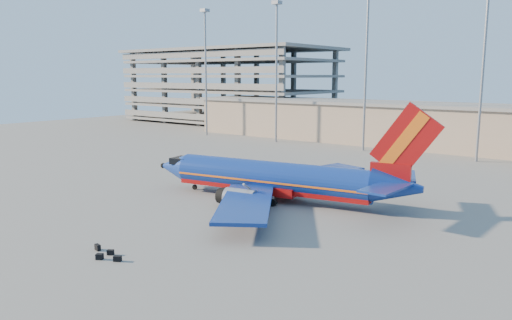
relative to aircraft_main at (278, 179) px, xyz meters
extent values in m
plane|color=slate|center=(-4.34, -5.42, -2.42)|extent=(220.00, 220.00, 0.00)
cube|color=gray|center=(5.66, 52.58, 1.58)|extent=(120.00, 15.00, 8.00)
cube|color=slate|center=(5.66, 52.58, 5.78)|extent=(122.00, 16.00, 0.60)
cube|color=slate|center=(-66.34, 68.58, -1.42)|extent=(60.00, 30.00, 0.70)
cube|color=slate|center=(-66.34, 68.58, 2.78)|extent=(60.00, 30.00, 0.70)
cube|color=slate|center=(-66.34, 68.58, 6.98)|extent=(60.00, 30.00, 0.70)
cube|color=slate|center=(-66.34, 68.58, 11.18)|extent=(60.00, 30.00, 0.70)
cube|color=slate|center=(-66.34, 68.58, 15.38)|extent=(60.00, 30.00, 0.70)
cube|color=slate|center=(-66.34, 68.58, 18.58)|extent=(62.00, 32.00, 0.80)
cube|color=slate|center=(-66.34, 81.58, 8.08)|extent=(1.20, 1.20, 21.00)
cylinder|color=gray|center=(-49.34, 40.58, 11.58)|extent=(0.44, 0.44, 28.00)
cube|color=gray|center=(-49.34, 40.58, 25.88)|extent=(1.60, 1.60, 0.70)
cylinder|color=gray|center=(-29.34, 40.58, 11.58)|extent=(0.44, 0.44, 28.00)
cube|color=gray|center=(-29.34, 40.58, 25.88)|extent=(1.60, 1.60, 0.70)
cylinder|color=gray|center=(-9.34, 40.58, 11.58)|extent=(0.44, 0.44, 28.00)
cylinder|color=gray|center=(10.66, 40.58, 11.58)|extent=(0.44, 0.44, 28.00)
cylinder|color=navy|center=(-0.79, -0.14, 0.15)|extent=(23.13, 7.37, 3.52)
cube|color=#A20D0D|center=(-0.79, -0.14, -0.75)|extent=(23.02, 6.71, 1.24)
cube|color=orange|center=(-0.79, -0.14, -0.09)|extent=(23.14, 7.40, 0.21)
cone|color=navy|center=(-14.03, -2.42, 0.15)|extent=(4.54, 4.15, 3.52)
cube|color=black|center=(-12.81, -2.21, 1.06)|extent=(2.67, 2.83, 0.76)
cone|color=navy|center=(12.92, 2.23, 0.49)|extent=(5.48, 4.32, 3.52)
cube|color=#A20D0D|center=(12.16, 2.10, 1.77)|extent=(4.03, 1.20, 2.10)
cube|color=#A20D0D|center=(13.48, 2.33, 5.11)|extent=(6.94, 1.49, 7.60)
cube|color=orange|center=(13.29, 2.30, 5.11)|extent=(4.65, 1.19, 5.96)
cube|color=navy|center=(11.99, 5.36, 1.01)|extent=(4.92, 6.72, 0.21)
cube|color=navy|center=(13.09, -1.02, 1.01)|extent=(3.09, 6.20, 0.21)
cube|color=navy|center=(-0.81, 8.37, -0.70)|extent=(8.24, 15.48, 0.33)
cube|color=navy|center=(2.05, -8.15, -0.70)|extent=(12.17, 14.92, 0.33)
cube|color=#A20D0D|center=(-0.32, -0.06, -1.13)|extent=(6.27, 4.63, 0.95)
cylinder|color=gray|center=(-2.76, 4.55, -1.32)|extent=(3.72, 2.56, 2.00)
cylinder|color=gray|center=(-1.07, -5.21, -1.32)|extent=(3.72, 2.56, 2.00)
cylinder|color=gray|center=(-11.12, -1.92, -1.90)|extent=(0.26, 0.26, 1.05)
cylinder|color=black|center=(-11.12, -1.92, -2.11)|extent=(0.64, 0.34, 0.61)
cylinder|color=black|center=(0.20, 2.55, -2.02)|extent=(0.88, 0.65, 0.80)
cylinder|color=black|center=(1.04, -2.33, -2.02)|extent=(0.88, 0.65, 0.80)
cube|color=black|center=(-0.10, -23.19, -2.20)|extent=(0.66, 0.62, 0.45)
cube|color=black|center=(-0.26, -22.08, -2.22)|extent=(0.59, 0.52, 0.41)
cube|color=black|center=(1.30, -22.60, -2.21)|extent=(0.68, 0.60, 0.42)
cube|color=black|center=(-1.96, -22.07, -2.18)|extent=(0.64, 0.41, 0.48)
camera|label=1|loc=(31.40, -44.34, 11.34)|focal=35.00mm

